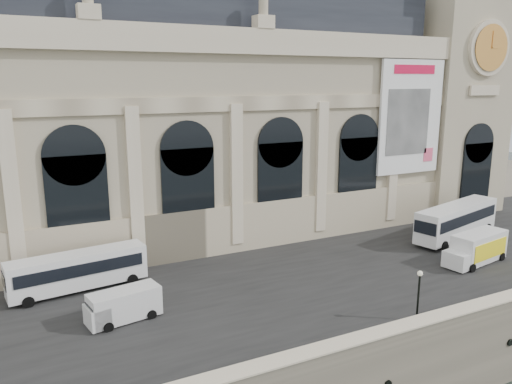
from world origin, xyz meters
TOP-DOWN VIEW (x-y plane):
  - quay at (0.00, 35.00)m, footprint 160.00×70.00m
  - street at (0.00, 14.00)m, footprint 160.00×24.00m
  - parapet at (0.00, 0.60)m, footprint 160.00×1.40m
  - museum at (-5.98, 30.86)m, footprint 69.00×18.70m
  - clock_pavilion at (34.00, 27.93)m, footprint 13.00×14.72m
  - bus_left at (-14.72, 19.00)m, footprint 11.32×3.64m
  - bus_right at (24.60, 15.11)m, footprint 13.31×5.84m
  - van_c at (-12.77, 11.92)m, footprint 5.55×2.87m
  - box_truck at (20.22, 8.75)m, footprint 7.68×3.60m
  - lamp_right at (6.56, 2.34)m, footprint 0.40×0.40m

SIDE VIEW (x-z plane):
  - quay at x=0.00m, z-range 0.00..6.00m
  - street at x=0.00m, z-range 6.00..6.06m
  - parapet at x=0.00m, z-range 6.01..7.22m
  - van_c at x=-12.77m, z-range 6.03..8.38m
  - box_truck at x=20.22m, z-range 6.01..8.99m
  - bus_left at x=-14.72m, z-range 6.20..9.47m
  - lamp_right at x=6.56m, z-range 5.99..9.89m
  - bus_right at x=24.60m, z-range 6.23..10.08m
  - museum at x=-5.98m, z-range 5.17..34.27m
  - clock_pavilion at x=34.00m, z-range 5.07..41.77m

